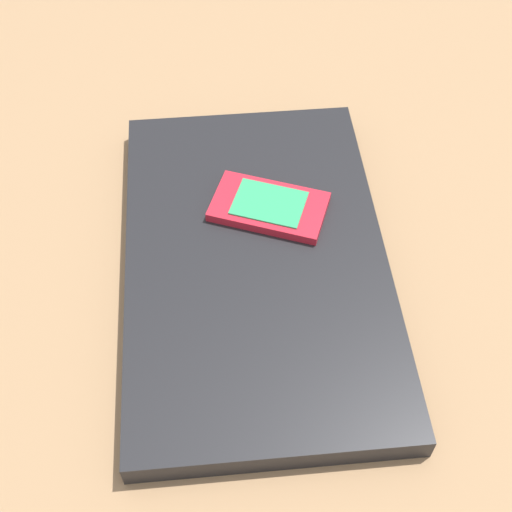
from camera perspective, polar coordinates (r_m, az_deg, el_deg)
desk_surface at (r=63.69cm, az=-2.98°, el=-0.37°), size 120.00×80.00×3.00cm
laptop_closed at (r=60.15cm, az=-0.00°, el=-0.50°), size 37.24×24.48×2.29cm
cell_phone_on_laptop at (r=62.09cm, az=1.05°, el=4.01°), size 8.28×11.06×0.99cm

